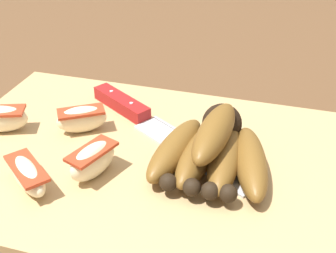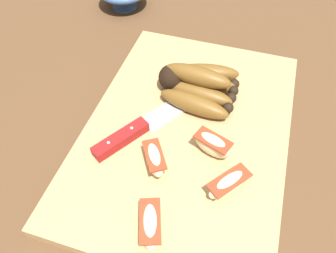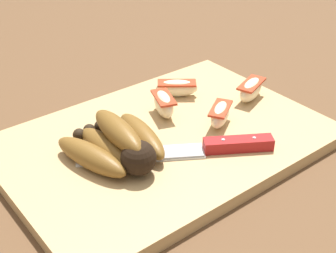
% 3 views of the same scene
% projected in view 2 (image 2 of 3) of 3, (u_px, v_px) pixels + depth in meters
% --- Properties ---
extents(ground_plane, '(6.00, 6.00, 0.00)m').
position_uv_depth(ground_plane, '(187.00, 135.00, 0.58)').
color(ground_plane, brown).
extents(cutting_board, '(0.48, 0.33, 0.02)m').
position_uv_depth(cutting_board, '(185.00, 132.00, 0.57)').
color(cutting_board, tan).
rests_on(cutting_board, ground_plane).
extents(banana_bunch, '(0.14, 0.15, 0.06)m').
position_uv_depth(banana_bunch, '(197.00, 85.00, 0.60)').
color(banana_bunch, black).
rests_on(banana_bunch, cutting_board).
extents(chefs_knife, '(0.25, 0.17, 0.02)m').
position_uv_depth(chefs_knife, '(145.00, 125.00, 0.56)').
color(chefs_knife, silver).
rests_on(chefs_knife, cutting_board).
extents(apple_wedge_near, '(0.05, 0.07, 0.04)m').
position_uv_depth(apple_wedge_near, '(212.00, 145.00, 0.51)').
color(apple_wedge_near, beige).
rests_on(apple_wedge_near, cutting_board).
extents(apple_wedge_middle, '(0.07, 0.05, 0.04)m').
position_uv_depth(apple_wedge_middle, '(154.00, 159.00, 0.50)').
color(apple_wedge_middle, beige).
rests_on(apple_wedge_middle, cutting_board).
extents(apple_wedge_far, '(0.07, 0.06, 0.03)m').
position_uv_depth(apple_wedge_far, '(229.00, 183.00, 0.48)').
color(apple_wedge_far, beige).
rests_on(apple_wedge_far, cutting_board).
extents(apple_wedge_extra, '(0.07, 0.05, 0.04)m').
position_uv_depth(apple_wedge_extra, '(147.00, 223.00, 0.43)').
color(apple_wedge_extra, beige).
rests_on(apple_wedge_extra, cutting_board).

